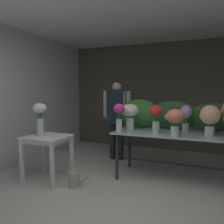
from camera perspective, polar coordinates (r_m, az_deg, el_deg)
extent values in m
plane|color=beige|center=(4.17, 7.56, -15.15)|extent=(8.46, 8.46, 0.00)
cube|color=#5B564C|center=(5.79, 12.57, 3.87)|extent=(4.85, 0.12, 2.65)
cube|color=silver|center=(5.09, -19.70, 3.52)|extent=(0.12, 3.97, 2.65)
cube|color=silver|center=(4.11, 8.05, 23.05)|extent=(4.97, 3.97, 0.12)
cube|color=silver|center=(3.78, 15.13, -5.22)|extent=(1.87, 0.87, 0.02)
cylinder|color=#2D2D33|center=(3.75, 1.29, -11.28)|extent=(0.05, 0.05, 0.76)
sphere|color=#2D2D33|center=(3.87, 1.28, -16.29)|extent=(0.07, 0.07, 0.07)
cylinder|color=#2D2D33|center=(4.36, 4.48, -8.94)|extent=(0.05, 0.05, 0.76)
sphere|color=#2D2D33|center=(4.46, 4.45, -13.33)|extent=(0.07, 0.07, 0.07)
cylinder|color=#2D2D33|center=(3.91, 14.95, -12.55)|extent=(1.67, 0.03, 0.03)
cube|color=white|center=(3.80, -16.18, -6.09)|extent=(0.66, 0.61, 0.03)
cube|color=white|center=(3.81, -16.16, -6.76)|extent=(0.60, 0.55, 0.06)
cube|color=white|center=(3.89, -21.96, -11.58)|extent=(0.05, 0.05, 0.70)
cube|color=white|center=(3.52, -14.97, -13.13)|extent=(0.05, 0.05, 0.70)
cube|color=white|center=(4.27, -16.92, -9.93)|extent=(0.05, 0.05, 0.70)
cube|color=white|center=(3.93, -10.21, -11.07)|extent=(0.05, 0.05, 0.70)
cylinder|color=#232328|center=(4.86, 0.19, -6.78)|extent=(0.12, 0.12, 0.87)
cylinder|color=#232328|center=(4.80, 2.22, -6.95)|extent=(0.12, 0.12, 0.87)
cube|color=#999EA8|center=(4.73, 1.22, 1.80)|extent=(0.43, 0.22, 0.59)
cube|color=#192833|center=(4.63, 0.70, 1.23)|extent=(0.36, 0.02, 0.71)
cylinder|color=beige|center=(4.83, -1.65, 2.08)|extent=(0.09, 0.09, 0.55)
cylinder|color=beige|center=(4.65, 4.20, 1.95)|extent=(0.09, 0.09, 0.55)
sphere|color=beige|center=(4.73, 1.23, 6.44)|extent=(0.20, 0.20, 0.20)
ellipsoid|color=black|center=(4.75, 1.31, 7.22)|extent=(0.15, 0.15, 0.09)
ellipsoid|color=#387033|center=(4.18, 6.99, -0.34)|extent=(0.74, 0.29, 0.52)
ellipsoid|color=#28562D|center=(4.06, 15.26, -0.81)|extent=(0.86, 0.25, 0.50)
ellipsoid|color=#28562D|center=(4.04, 24.09, -1.29)|extent=(0.73, 0.22, 0.48)
cylinder|color=silver|center=(3.66, 23.53, -4.48)|extent=(0.14, 0.14, 0.15)
cylinder|color=#9EBCB2|center=(3.67, 23.51, -5.12)|extent=(0.13, 0.13, 0.06)
cylinder|color=#2D6028|center=(3.65, 24.02, -3.79)|extent=(0.01, 0.01, 0.22)
cylinder|color=#2D6028|center=(3.69, 23.39, -3.68)|extent=(0.01, 0.01, 0.22)
cylinder|color=#2D6028|center=(3.65, 23.29, -3.76)|extent=(0.01, 0.01, 0.22)
cylinder|color=#2D6028|center=(3.63, 23.59, -3.83)|extent=(0.01, 0.01, 0.22)
ellipsoid|color=#F4B78E|center=(3.63, 23.67, -0.69)|extent=(0.29, 0.29, 0.29)
sphere|color=#F4B78E|center=(3.63, 21.93, -0.96)|extent=(0.08, 0.08, 0.08)
sphere|color=#F4B78E|center=(3.63, 24.98, -0.08)|extent=(0.07, 0.07, 0.07)
ellipsoid|color=#2D6028|center=(3.65, 23.19, -3.00)|extent=(0.07, 0.11, 0.03)
cylinder|color=silver|center=(3.85, 4.62, -3.08)|extent=(0.13, 0.13, 0.22)
cylinder|color=#9EBCB2|center=(3.86, 4.62, -3.98)|extent=(0.12, 0.12, 0.09)
cylinder|color=#28562D|center=(3.84, 4.87, -2.53)|extent=(0.01, 0.01, 0.27)
cylinder|color=#28562D|center=(3.87, 4.60, -2.46)|extent=(0.01, 0.01, 0.27)
cylinder|color=#28562D|center=(3.82, 4.36, -2.57)|extent=(0.01, 0.01, 0.27)
ellipsoid|color=white|center=(3.82, 4.65, 0.46)|extent=(0.29, 0.29, 0.21)
sphere|color=white|center=(3.79, 5.76, -0.01)|extent=(0.08, 0.08, 0.08)
ellipsoid|color=#28562D|center=(3.84, 4.85, -1.17)|extent=(0.05, 0.10, 0.03)
sphere|color=pink|center=(3.81, 26.62, 0.27)|extent=(0.10, 0.10, 0.10)
cylinder|color=silver|center=(3.70, 11.07, -3.80)|extent=(0.11, 0.11, 0.18)
cylinder|color=#9EBCB2|center=(3.71, 11.06, -4.56)|extent=(0.11, 0.11, 0.08)
cylinder|color=#28562D|center=(3.69, 11.34, -2.83)|extent=(0.01, 0.01, 0.29)
cylinder|color=#28562D|center=(3.71, 11.02, -2.78)|extent=(0.01, 0.01, 0.29)
cylinder|color=#28562D|center=(3.68, 10.97, -2.86)|extent=(0.01, 0.01, 0.29)
ellipsoid|color=red|center=(3.67, 11.14, 0.25)|extent=(0.19, 0.19, 0.19)
sphere|color=red|center=(3.71, 10.41, 0.56)|extent=(0.09, 0.09, 0.09)
sphere|color=red|center=(3.67, 12.10, 0.65)|extent=(0.09, 0.09, 0.09)
ellipsoid|color=#387033|center=(3.71, 10.64, -2.07)|extent=(0.10, 0.10, 0.03)
cylinder|color=silver|center=(3.84, 18.16, -3.83)|extent=(0.11, 0.11, 0.15)
cylinder|color=#9EBCB2|center=(3.85, 18.14, -4.46)|extent=(0.10, 0.10, 0.06)
cylinder|color=#387033|center=(3.83, 18.44, -2.87)|extent=(0.01, 0.01, 0.26)
cylinder|color=#387033|center=(3.85, 18.17, -2.84)|extent=(0.01, 0.01, 0.26)
cylinder|color=#387033|center=(3.84, 17.91, -2.85)|extent=(0.01, 0.01, 0.26)
cylinder|color=#387033|center=(3.82, 18.21, -2.90)|extent=(0.01, 0.01, 0.26)
ellipsoid|color=#B28ED1|center=(3.81, 18.27, 0.06)|extent=(0.19, 0.19, 0.21)
sphere|color=#B28ED1|center=(3.78, 19.17, -0.46)|extent=(0.06, 0.06, 0.06)
ellipsoid|color=#28562D|center=(3.79, 17.73, -2.45)|extent=(0.09, 0.11, 0.03)
cylinder|color=silver|center=(3.44, 15.70, -4.77)|extent=(0.12, 0.12, 0.16)
cylinder|color=#9EBCB2|center=(3.45, 15.68, -5.49)|extent=(0.11, 0.11, 0.07)
cylinder|color=#387033|center=(3.43, 16.15, -4.03)|extent=(0.01, 0.01, 0.23)
cylinder|color=#387033|center=(3.45, 15.80, -3.96)|extent=(0.01, 0.01, 0.23)
cylinder|color=#387033|center=(3.43, 15.45, -4.01)|extent=(0.01, 0.01, 0.23)
cylinder|color=#387033|center=(3.40, 15.75, -4.10)|extent=(0.01, 0.01, 0.23)
ellipsoid|color=#EF7A60|center=(3.41, 15.79, -1.07)|extent=(0.26, 0.26, 0.21)
sphere|color=#EF7A60|center=(3.44, 13.96, -1.14)|extent=(0.10, 0.10, 0.10)
sphere|color=#EF7A60|center=(3.38, 17.26, -1.77)|extent=(0.06, 0.06, 0.06)
ellipsoid|color=#2D6028|center=(3.41, 15.35, -3.17)|extent=(0.11, 0.06, 0.03)
cylinder|color=silver|center=(3.64, 1.82, -3.54)|extent=(0.10, 0.10, 0.22)
cylinder|color=#9EBCB2|center=(3.65, 1.82, -4.49)|extent=(0.09, 0.09, 0.09)
cylinder|color=#387033|center=(3.62, 2.00, -2.51)|extent=(0.01, 0.01, 0.33)
cylinder|color=#387033|center=(3.65, 1.99, -2.46)|extent=(0.01, 0.01, 0.33)
cylinder|color=#387033|center=(3.64, 1.41, -2.49)|extent=(0.01, 0.01, 0.33)
cylinder|color=#387033|center=(3.62, 1.72, -2.53)|extent=(0.01, 0.01, 0.33)
ellipsoid|color=#D1338E|center=(3.61, 1.83, 0.88)|extent=(0.18, 0.18, 0.16)
sphere|color=#D1338E|center=(3.65, 1.23, 1.20)|extent=(0.07, 0.07, 0.07)
sphere|color=#D1338E|center=(3.59, 2.53, 0.50)|extent=(0.05, 0.05, 0.05)
cylinder|color=silver|center=(3.86, -17.78, -3.59)|extent=(0.11, 0.11, 0.29)
cylinder|color=#9EBCB2|center=(3.87, -17.75, -4.76)|extent=(0.10, 0.10, 0.12)
cylinder|color=#2D6028|center=(3.84, -17.51, -2.68)|extent=(0.01, 0.01, 0.39)
cylinder|color=#2D6028|center=(3.87, -17.62, -2.63)|extent=(0.01, 0.01, 0.39)
cylinder|color=#2D6028|center=(3.87, -18.07, -2.64)|extent=(0.01, 0.01, 0.39)
cylinder|color=#2D6028|center=(3.83, -18.08, -2.72)|extent=(0.01, 0.01, 0.39)
ellipsoid|color=white|center=(3.83, -17.91, 0.95)|extent=(0.22, 0.22, 0.16)
ellipsoid|color=#387033|center=(3.83, -18.30, -1.22)|extent=(0.11, 0.06, 0.03)
cylinder|color=#B7B2A8|center=(3.61, -9.55, -16.47)|extent=(0.18, 0.18, 0.24)
cylinder|color=#B7B2A8|center=(3.52, -7.10, -16.77)|extent=(0.18, 0.04, 0.14)
torus|color=#B7B2A8|center=(3.55, -9.59, -14.06)|extent=(0.13, 0.02, 0.13)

